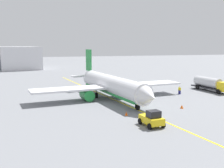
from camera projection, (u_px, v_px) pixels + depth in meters
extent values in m
plane|color=slate|center=(112.00, 99.00, 54.54)|extent=(400.00, 400.00, 0.00)
cylinder|color=white|center=(112.00, 85.00, 54.14)|extent=(25.05, 6.44, 3.65)
cube|color=#238C3D|center=(112.00, 90.00, 54.28)|extent=(23.60, 5.64, 1.02)
cone|color=white|center=(149.00, 97.00, 41.72)|extent=(3.82, 3.87, 3.51)
cone|color=white|center=(88.00, 76.00, 67.13)|extent=(5.14, 3.63, 3.10)
cube|color=#238C3D|center=(89.00, 60.00, 65.96)|extent=(3.22, 0.72, 5.20)
cube|color=white|center=(89.00, 76.00, 66.50)|extent=(3.34, 8.62, 0.24)
cube|color=white|center=(110.00, 86.00, 55.10)|extent=(8.36, 31.98, 0.36)
cylinder|color=#238C3D|center=(134.00, 91.00, 56.68)|extent=(3.42, 2.45, 2.10)
cylinder|color=#238C3D|center=(87.00, 95.00, 52.44)|extent=(3.42, 2.45, 2.10)
cylinder|color=#4C4C51|center=(138.00, 103.00, 45.06)|extent=(0.24, 0.24, 1.18)
cylinder|color=black|center=(138.00, 107.00, 45.15)|extent=(1.14, 0.52, 1.10)
cylinder|color=#4C4C51|center=(119.00, 91.00, 57.24)|extent=(0.24, 0.24, 1.18)
cylinder|color=black|center=(119.00, 94.00, 57.33)|extent=(1.14, 0.52, 1.10)
cylinder|color=#4C4C51|center=(96.00, 93.00, 55.12)|extent=(0.24, 0.24, 1.18)
cylinder|color=black|center=(96.00, 95.00, 55.20)|extent=(1.14, 0.52, 1.10)
cube|color=#2D2D33|center=(209.00, 88.00, 64.01)|extent=(10.45, 3.17, 0.30)
cube|color=yellow|center=(224.00, 87.00, 59.50)|extent=(2.15, 2.53, 2.00)
cylinder|color=silver|center=(208.00, 82.00, 64.37)|extent=(7.64, 2.79, 2.30)
cylinder|color=black|center=(218.00, 92.00, 59.57)|extent=(1.12, 0.42, 1.10)
cylinder|color=black|center=(206.00, 87.00, 66.90)|extent=(1.12, 0.42, 1.10)
cylinder|color=black|center=(197.00, 87.00, 65.99)|extent=(1.12, 0.42, 1.10)
cube|color=yellow|center=(151.00, 120.00, 36.19)|extent=(3.75, 2.29, 0.90)
cube|color=black|center=(154.00, 114.00, 35.60)|extent=(1.53, 1.71, 0.90)
cylinder|color=black|center=(140.00, 121.00, 37.06)|extent=(0.82, 0.37, 0.80)
cylinder|color=black|center=(153.00, 120.00, 37.82)|extent=(0.82, 0.37, 0.80)
cylinder|color=black|center=(150.00, 126.00, 34.68)|extent=(0.82, 0.37, 0.80)
cylinder|color=black|center=(163.00, 125.00, 35.44)|extent=(0.82, 0.37, 0.80)
cube|color=navy|center=(180.00, 92.00, 59.72)|extent=(0.47, 0.37, 0.85)
cube|color=yellow|center=(180.00, 89.00, 59.62)|extent=(0.56, 0.41, 0.60)
sphere|color=tan|center=(180.00, 87.00, 59.56)|extent=(0.24, 0.24, 0.24)
cone|color=#F2590F|center=(182.00, 107.00, 46.21)|extent=(0.57, 0.57, 0.63)
cone|color=#F2590F|center=(126.00, 114.00, 41.62)|extent=(0.51, 0.51, 0.57)
cube|color=silver|center=(18.00, 58.00, 122.82)|extent=(26.80, 20.86, 9.95)
cube|color=yellow|center=(112.00, 99.00, 54.54)|extent=(79.35, 9.37, 0.01)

